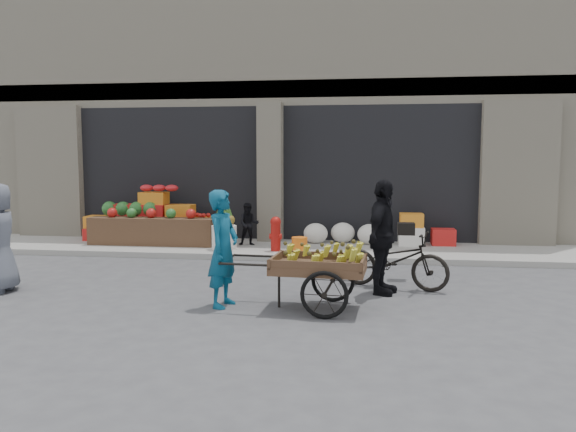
# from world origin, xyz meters

# --- Properties ---
(ground) EXTENTS (80.00, 80.00, 0.00)m
(ground) POSITION_xyz_m (0.00, 0.00, 0.00)
(ground) COLOR #424244
(ground) RESTS_ON ground
(sidewalk) EXTENTS (18.00, 2.20, 0.12)m
(sidewalk) POSITION_xyz_m (0.00, 4.10, 0.06)
(sidewalk) COLOR gray
(sidewalk) RESTS_ON ground
(building) EXTENTS (14.00, 6.45, 7.00)m
(building) POSITION_xyz_m (0.00, 8.03, 3.37)
(building) COLOR beige
(building) RESTS_ON ground
(fruit_display) EXTENTS (3.10, 1.12, 1.24)m
(fruit_display) POSITION_xyz_m (-2.48, 4.38, 0.67)
(fruit_display) COLOR red
(fruit_display) RESTS_ON sidewalk
(pineapple_bin) EXTENTS (0.52, 0.52, 0.50)m
(pineapple_bin) POSITION_xyz_m (-0.75, 3.60, 0.37)
(pineapple_bin) COLOR silver
(pineapple_bin) RESTS_ON sidewalk
(fire_hydrant) EXTENTS (0.22, 0.22, 0.71)m
(fire_hydrant) POSITION_xyz_m (0.35, 3.55, 0.50)
(fire_hydrant) COLOR #A5140F
(fire_hydrant) RESTS_ON sidewalk
(orange_bucket) EXTENTS (0.32, 0.32, 0.30)m
(orange_bucket) POSITION_xyz_m (0.85, 3.50, 0.27)
(orange_bucket) COLOR orange
(orange_bucket) RESTS_ON sidewalk
(right_bay_goods) EXTENTS (3.35, 0.60, 0.70)m
(right_bay_goods) POSITION_xyz_m (2.61, 4.70, 0.41)
(right_bay_goods) COLOR silver
(right_bay_goods) RESTS_ON sidewalk
(seated_person) EXTENTS (0.51, 0.43, 0.93)m
(seated_person) POSITION_xyz_m (-0.35, 4.20, 0.58)
(seated_person) COLOR black
(seated_person) RESTS_ON sidewalk
(banana_cart) EXTENTS (2.15, 1.00, 0.88)m
(banana_cart) POSITION_xyz_m (1.51, -0.36, 0.64)
(banana_cart) COLOR brown
(banana_cart) RESTS_ON ground
(vendor_woman) EXTENTS (0.49, 0.65, 1.61)m
(vendor_woman) POSITION_xyz_m (0.25, -0.37, 0.80)
(vendor_woman) COLOR navy
(vendor_woman) RESTS_ON ground
(bicycle) EXTENTS (1.82, 1.09, 0.90)m
(bicycle) POSITION_xyz_m (2.62, 1.04, 0.45)
(bicycle) COLOR black
(bicycle) RESTS_ON ground
(cyclist) EXTENTS (0.70, 1.09, 1.72)m
(cyclist) POSITION_xyz_m (2.42, 0.64, 0.86)
(cyclist) COLOR black
(cyclist) RESTS_ON ground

